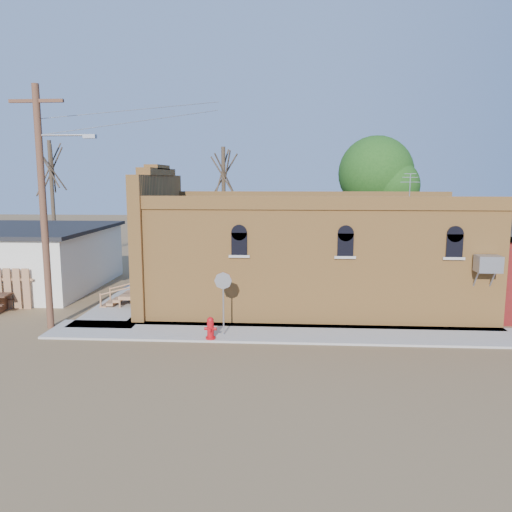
# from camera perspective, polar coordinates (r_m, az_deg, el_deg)

# --- Properties ---
(ground) EXTENTS (120.00, 120.00, 0.00)m
(ground) POSITION_cam_1_polar(r_m,az_deg,el_deg) (17.68, 0.77, -9.80)
(ground) COLOR brown
(ground) RESTS_ON ground
(sidewalk_south) EXTENTS (19.00, 2.20, 0.08)m
(sidewalk_south) POSITION_cam_1_polar(r_m,az_deg,el_deg) (18.52, 5.61, -8.84)
(sidewalk_south) COLOR #9E9991
(sidewalk_south) RESTS_ON ground
(sidewalk_west) EXTENTS (2.60, 10.00, 0.08)m
(sidewalk_west) POSITION_cam_1_polar(r_m,az_deg,el_deg) (24.48, -13.44, -4.65)
(sidewalk_west) COLOR #9E9991
(sidewalk_west) RESTS_ON ground
(brick_bar) EXTENTS (16.40, 7.97, 6.30)m
(brick_bar) POSITION_cam_1_polar(r_m,az_deg,el_deg) (22.49, 5.68, 0.33)
(brick_bar) COLOR #CB853E
(brick_bar) RESTS_ON ground
(utility_pole) EXTENTS (3.12, 0.26, 9.00)m
(utility_pole) POSITION_cam_1_polar(r_m,az_deg,el_deg) (20.07, -23.04, 5.63)
(utility_pole) COLOR #523220
(utility_pole) RESTS_ON ground
(tree_bare_near) EXTENTS (2.80, 2.80, 7.65)m
(tree_bare_near) POSITION_cam_1_polar(r_m,az_deg,el_deg) (29.98, -3.74, 9.43)
(tree_bare_near) COLOR #4D3C2C
(tree_bare_near) RESTS_ON ground
(tree_bare_far) EXTENTS (2.80, 2.80, 8.16)m
(tree_bare_far) POSITION_cam_1_polar(r_m,az_deg,el_deg) (34.13, -22.42, 9.39)
(tree_bare_far) COLOR #4D3C2C
(tree_bare_far) RESTS_ON ground
(tree_leafy) EXTENTS (4.40, 4.40, 8.15)m
(tree_leafy) POSITION_cam_1_polar(r_m,az_deg,el_deg) (30.67, 13.53, 9.14)
(tree_leafy) COLOR #4D3C2C
(tree_leafy) RESTS_ON ground
(fire_hydrant) EXTENTS (0.43, 0.40, 0.78)m
(fire_hydrant) POSITION_cam_1_polar(r_m,az_deg,el_deg) (17.72, -5.23, -8.21)
(fire_hydrant) COLOR #B60A10
(fire_hydrant) RESTS_ON sidewalk_south
(stop_sign) EXTENTS (0.62, 0.13, 2.30)m
(stop_sign) POSITION_cam_1_polar(r_m,az_deg,el_deg) (17.81, -3.77, -3.52)
(stop_sign) COLOR gray
(stop_sign) RESTS_ON sidewalk_south
(trash_barrel) EXTENTS (0.56, 0.56, 0.82)m
(trash_barrel) POSITION_cam_1_polar(r_m,az_deg,el_deg) (22.36, -12.41, -4.70)
(trash_barrel) COLOR navy
(trash_barrel) RESTS_ON sidewalk_west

